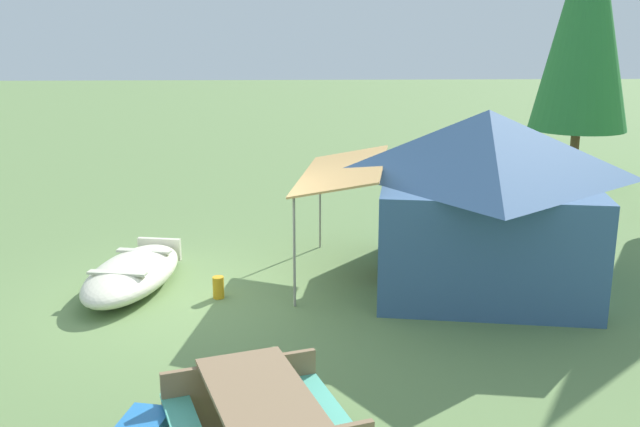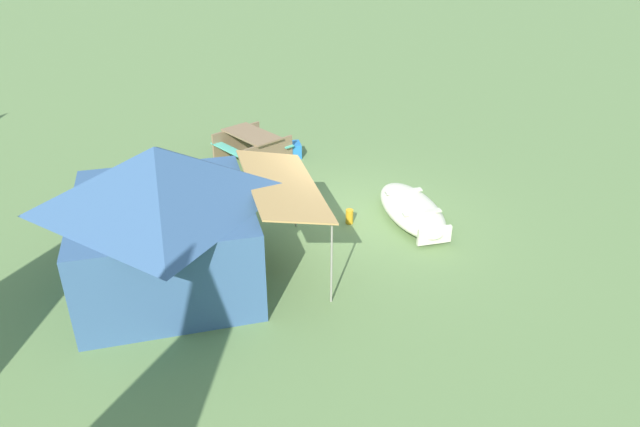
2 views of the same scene
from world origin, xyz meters
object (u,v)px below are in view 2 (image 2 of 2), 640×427
Objects in this scene: picnic_table at (252,144)px; fuel_can at (349,217)px; canvas_cabin_tent at (164,215)px; cooler_box at (293,150)px; beached_rowboat at (412,209)px.

picnic_table is 4.21m from fuel_can.
fuel_can is (-4.13, -0.78, -0.31)m from picnic_table.
canvas_cabin_tent reaches higher than cooler_box.
canvas_cabin_tent is 6.25m from cooler_box.
canvas_cabin_tent is 2.40× the size of picnic_table.
cooler_box is 1.43× the size of fuel_can.
picnic_table is 1.12m from cooler_box.
canvas_cabin_tent reaches higher than picnic_table.
canvas_cabin_tent is 15.10× the size of fuel_can.
picnic_table reaches higher than cooler_box.
beached_rowboat is 4.43m from cooler_box.
canvas_cabin_tent is (-0.17, 5.22, 1.11)m from beached_rowboat.
picnic_table is (4.71, -3.13, -0.89)m from canvas_cabin_tent.
beached_rowboat is 0.56× the size of canvas_cabin_tent.
cooler_box is 3.91m from fuel_can.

